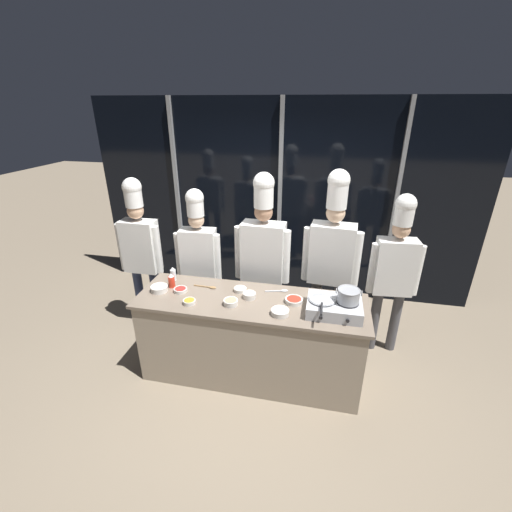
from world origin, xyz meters
name	(u,v)px	position (x,y,z in m)	size (l,w,h in m)	color
ground_plane	(251,372)	(0.00, 0.00, 0.00)	(24.00, 24.00, 0.00)	#7F705B
window_wall_back	(280,202)	(0.00, 1.87, 1.35)	(5.30, 0.09, 2.70)	black
demo_counter	(251,338)	(0.00, 0.00, 0.45)	(2.21, 0.70, 0.90)	gray
portable_stove	(334,307)	(0.78, -0.05, 0.95)	(0.48, 0.39, 0.12)	#B2B5BA
frying_pan	(322,298)	(0.66, -0.05, 1.04)	(0.24, 0.42, 0.04)	#ADAFB5
stock_pot	(348,295)	(0.89, -0.05, 1.08)	(0.22, 0.20, 0.12)	#93969B
squeeze_bottle_chili	(172,281)	(-0.84, 0.08, 0.97)	(0.07, 0.07, 0.15)	red
squeeze_bottle_clear	(173,274)	(-0.89, 0.22, 0.97)	(0.06, 0.06, 0.15)	white
prep_bowl_shrimp	(280,312)	(0.31, -0.18, 0.92)	(0.16, 0.16, 0.05)	silver
prep_bowl_bean_sprouts	(249,295)	(-0.02, 0.03, 0.93)	(0.13, 0.13, 0.06)	silver
prep_bowl_chili_flakes	(294,300)	(0.41, 0.04, 0.92)	(0.17, 0.17, 0.04)	silver
prep_bowl_bell_pepper	(180,290)	(-0.72, 0.01, 0.92)	(0.13, 0.13, 0.04)	silver
prep_bowl_noodles	(159,288)	(-0.93, -0.02, 0.93)	(0.17, 0.17, 0.06)	silver
prep_bowl_mushrooms	(231,302)	(-0.16, -0.12, 0.93)	(0.14, 0.14, 0.05)	silver
prep_bowl_chicken	(240,289)	(-0.14, 0.14, 0.92)	(0.13, 0.13, 0.04)	silver
prep_bowl_carrots	(189,301)	(-0.55, -0.18, 0.92)	(0.12, 0.12, 0.04)	silver
serving_spoon_slotted	(209,287)	(-0.46, 0.14, 0.90)	(0.24, 0.05, 0.02)	olive
serving_spoon_solid	(281,291)	(0.26, 0.22, 0.90)	(0.23, 0.09, 0.02)	#B2B5BA
chef_head	(140,245)	(-1.46, 0.60, 1.10)	(0.54, 0.21, 1.88)	#2D3856
chef_sous	(199,254)	(-0.75, 0.63, 1.04)	(0.52, 0.24, 1.79)	#232326
chef_line	(263,252)	(0.00, 0.62, 1.13)	(0.61, 0.26, 1.99)	#4C4C51
chef_pastry	(332,253)	(0.73, 0.70, 1.15)	(0.61, 0.28, 2.03)	#4C4C51
chef_apprentice	(395,266)	(1.38, 0.71, 1.06)	(0.53, 0.24, 1.82)	#4C4C51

